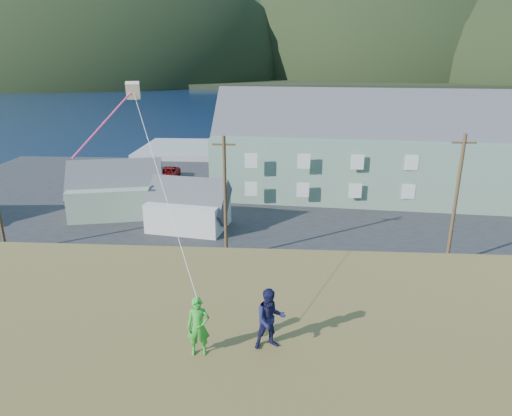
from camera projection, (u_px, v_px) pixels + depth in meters
The scene contains 15 objects.
ground at pixel (239, 270), 32.34m from camera, with size 900.00×900.00×0.00m, color #0A1638.
grass_strip at pixel (236, 282), 30.44m from camera, with size 110.00×8.00×0.10m, color #4C3D19.
waterfront_lot at pixel (255, 197), 48.39m from camera, with size 72.00×36.00×0.12m, color #28282B.
wharf at pixel (226, 150), 70.37m from camera, with size 26.00×14.00×0.90m, color gray.
far_shore at pixel (282, 73), 343.91m from camera, with size 900.00×320.00×2.00m, color black.
far_hills at pixel (337, 74), 293.58m from camera, with size 760.00×265.00×143.00m.
lodge at pixel (398, 148), 47.42m from camera, with size 39.20×14.15×13.50m.
shed_palegreen_near at pixel (116, 190), 42.78m from camera, with size 9.55×7.07×6.23m.
shed_white at pixel (188, 206), 39.23m from camera, with size 7.48×5.60×5.41m.
shed_palegreen_far at pixel (255, 157), 56.11m from camera, with size 9.67×5.71×6.38m.
utility_poles at pixel (220, 198), 32.31m from camera, with size 33.11×0.24×9.56m.
parked_cars at pixel (205, 177), 53.23m from camera, with size 24.25×11.88×1.58m.
kite_flyer_green at pixel (198, 327), 11.50m from camera, with size 0.58×0.38×1.59m, color green.
kite_flyer_navy at pixel (270, 319), 11.76m from camera, with size 0.82×0.64×1.68m, color #16173F.
kite_rig at pixel (129, 97), 15.17m from camera, with size 2.17×3.12×7.92m.
Camera 1 is at (3.06, -29.09, 14.53)m, focal length 32.00 mm.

